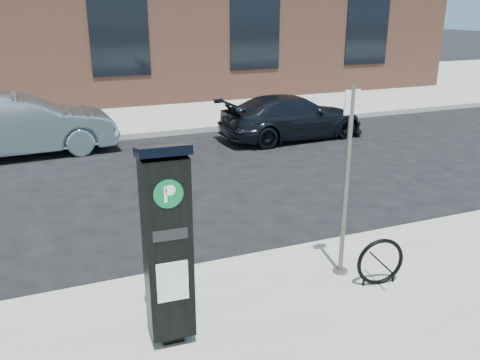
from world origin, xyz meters
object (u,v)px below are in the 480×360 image
car_dark (292,117)px  car_silver (20,126)px  parking_kiosk (167,244)px  sign_pole (346,185)px  bike_rack (380,262)px

car_dark → car_silver: bearing=78.6°
parking_kiosk → sign_pole: size_ratio=0.87×
sign_pole → car_dark: (3.09, 7.30, -0.79)m
car_silver → car_dark: (7.06, -1.00, -0.15)m
sign_pole → car_dark: 7.96m
parking_kiosk → bike_rack: (2.77, 0.09, -0.81)m
car_dark → sign_pole: bearing=153.6°
parking_kiosk → bike_rack: 2.88m
parking_kiosk → car_dark: size_ratio=0.52×
bike_rack → car_silver: (-4.25, 8.74, 0.29)m
sign_pole → car_dark: size_ratio=0.60×
car_silver → parking_kiosk: bearing=-173.3°
sign_pole → bike_rack: 1.07m
bike_rack → parking_kiosk: bearing=-169.9°
sign_pole → car_dark: bearing=63.6°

